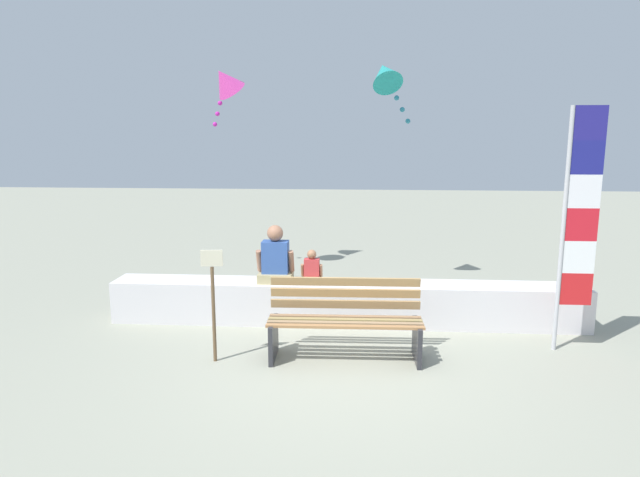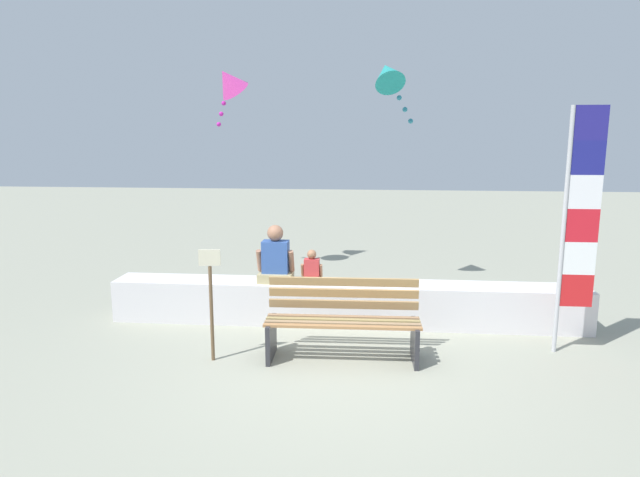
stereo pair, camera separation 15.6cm
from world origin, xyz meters
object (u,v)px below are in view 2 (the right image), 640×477
(person_adult, at_px, (276,260))
(kite_magenta, at_px, (229,82))
(park_bench, at_px, (343,322))
(person_child, at_px, (312,269))
(flag_banner, at_px, (577,218))
(sign_post, at_px, (211,296))
(kite_teal, at_px, (388,75))

(person_adult, height_order, kite_magenta, kite_magenta)
(park_bench, bearing_deg, person_child, 112.25)
(park_bench, bearing_deg, kite_magenta, 120.96)
(person_adult, height_order, flag_banner, flag_banner)
(sign_post, bearing_deg, kite_teal, 58.58)
(park_bench, relative_size, kite_magenta, 1.63)
(flag_banner, bearing_deg, park_bench, -171.50)
(person_adult, bearing_deg, sign_post, -109.09)
(park_bench, relative_size, kite_teal, 1.63)
(park_bench, bearing_deg, sign_post, -170.93)
(person_adult, bearing_deg, park_bench, -50.42)
(person_child, bearing_deg, sign_post, -124.77)
(person_adult, xyz_separation_m, flag_banner, (3.59, -0.79, 0.74))
(person_child, bearing_deg, kite_magenta, 124.69)
(kite_teal, bearing_deg, flag_banner, -51.51)
(park_bench, distance_m, kite_teal, 4.31)
(kite_magenta, relative_size, sign_post, 0.84)
(kite_teal, bearing_deg, person_child, -118.69)
(person_adult, distance_m, sign_post, 1.50)
(person_adult, bearing_deg, person_child, 0.05)
(park_bench, xyz_separation_m, kite_magenta, (-2.17, 3.62, 2.99))
(person_adult, distance_m, flag_banner, 3.75)
(flag_banner, height_order, kite_magenta, kite_magenta)
(person_child, height_order, kite_magenta, kite_magenta)
(person_child, xyz_separation_m, kite_teal, (1.01, 1.84, 2.71))
(flag_banner, bearing_deg, person_adult, 167.64)
(park_bench, xyz_separation_m, person_child, (-0.48, 1.18, 0.31))
(flag_banner, bearing_deg, person_child, 165.75)
(person_adult, bearing_deg, kite_teal, 50.86)
(flag_banner, height_order, kite_teal, kite_teal)
(flag_banner, relative_size, kite_magenta, 2.63)
(kite_magenta, height_order, sign_post, kite_magenta)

